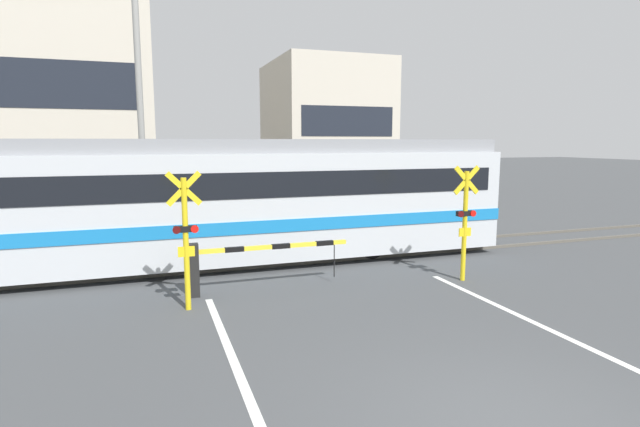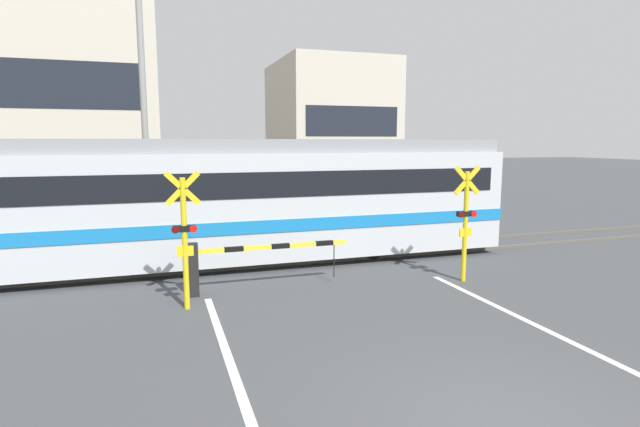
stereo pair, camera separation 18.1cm
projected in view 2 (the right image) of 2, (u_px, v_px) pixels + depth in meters
rail_track_near at (302, 263)px, 13.48m from camera, size 50.00×0.10×0.08m
rail_track_far at (289, 252)px, 14.82m from camera, size 50.00×0.10×0.08m
road_stripe_left at (252, 427)px, 5.81m from camera, size 0.14×10.03×0.01m
road_stripe_right at (612, 362)px, 7.52m from camera, size 0.14×10.03×0.01m
commuter_train at (140, 201)px, 12.63m from camera, size 19.87×2.68×3.36m
crossing_barrier_near at (234, 259)px, 10.88m from camera, size 3.57×0.20×1.16m
crossing_barrier_far at (332, 215)px, 17.38m from camera, size 3.57×0.20×1.16m
crossing_signal_left at (184, 234)px, 9.70m from camera, size 0.68×0.15×2.74m
crossing_signal_right at (466, 219)px, 11.69m from camera, size 0.68×0.15×2.74m
pedestrian at (251, 203)px, 18.61m from camera, size 0.38×0.23×1.76m
building_left_of_street at (79, 103)px, 25.66m from camera, size 7.80×7.53×10.52m
building_right_of_street at (329, 130)px, 30.12m from camera, size 6.23×7.53×7.93m
utility_pole_streetside at (144, 107)px, 17.30m from camera, size 0.22×0.22×8.97m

